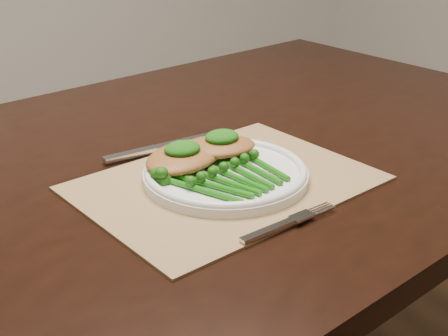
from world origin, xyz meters
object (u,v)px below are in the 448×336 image
chicken_fillet_left (184,157)px  dinner_plate (226,173)px  placemat (226,183)px  broccolini_bundle (233,176)px

chicken_fillet_left → dinner_plate: bearing=-74.3°
placemat → dinner_plate: (0.00, 0.01, 0.01)m
placemat → dinner_plate: 0.01m
broccolini_bundle → placemat: bearing=70.9°
chicken_fillet_left → broccolini_bundle: size_ratio=0.70×
chicken_fillet_left → placemat: bearing=-79.8°
dinner_plate → chicken_fillet_left: size_ratio=1.78×
placemat → broccolini_bundle: bearing=-103.3°
placemat → chicken_fillet_left: (-0.04, 0.06, 0.03)m
dinner_plate → broccolini_bundle: 0.03m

